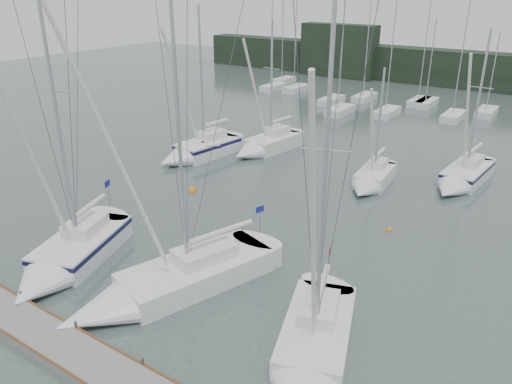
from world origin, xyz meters
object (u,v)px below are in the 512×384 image
sailboat_near_left (65,260)px  sailboat_near_center (154,289)px  sailboat_mid_a (196,151)px  sailboat_mid_c (371,181)px  sailboat_near_right (310,360)px  sailboat_mid_b (263,146)px  buoy_b (389,230)px  buoy_c (193,191)px  sailboat_mid_d (461,179)px

sailboat_near_left → sailboat_near_center: (5.72, 0.70, -0.07)m
sailboat_near_left → sailboat_mid_a: sailboat_near_left is taller
sailboat_near_left → sailboat_mid_c: size_ratio=1.68×
sailboat_near_left → sailboat_near_center: 5.77m
sailboat_near_right → sailboat_mid_a: size_ratio=1.10×
sailboat_near_center → sailboat_mid_b: bearing=128.3°
sailboat_mid_a → buoy_b: 18.89m
sailboat_near_center → buoy_c: sailboat_near_center is taller
sailboat_mid_a → sailboat_mid_b: sailboat_mid_a is taller
sailboat_near_left → sailboat_mid_d: bearing=39.8°
sailboat_near_right → sailboat_near_left: bearing=163.9°
sailboat_mid_a → sailboat_near_right: bearing=-32.0°
sailboat_near_center → sailboat_mid_c: sailboat_near_center is taller
sailboat_near_center → sailboat_near_right: size_ratio=1.16×
sailboat_near_right → sailboat_mid_d: sailboat_near_right is taller
sailboat_mid_d → buoy_b: (-1.83, -9.96, -0.56)m
sailboat_near_right → sailboat_mid_c: bearing=86.7°
buoy_b → sailboat_near_center: bearing=-117.5°
sailboat_mid_c → sailboat_mid_b: bearing=162.9°
sailboat_near_left → sailboat_mid_c: (8.98, 19.80, -0.12)m
buoy_c → sailboat_mid_a: bearing=128.1°
sailboat_near_left → sailboat_mid_a: 18.56m
sailboat_mid_a → sailboat_mid_c: sailboat_mid_a is taller
sailboat_near_center → sailboat_mid_d: (8.70, 23.15, 0.01)m
sailboat_mid_d → buoy_c: 19.89m
sailboat_near_left → sailboat_mid_d: size_ratio=1.30×
sailboat_mid_c → buoy_b: size_ratio=21.62×
sailboat_near_left → sailboat_near_right: sailboat_near_left is taller
sailboat_near_center → sailboat_mid_b: size_ratio=1.41×
sailboat_near_right → buoy_b: bearing=78.3°
sailboat_near_center → buoy_b: bearing=80.9°
buoy_c → sailboat_near_right: bearing=-35.8°
sailboat_mid_b → sailboat_mid_d: 16.54m
sailboat_near_left → buoy_c: 12.02m
buoy_c → sailboat_near_center: bearing=-57.3°
sailboat_near_right → sailboat_mid_b: bearing=108.4°
sailboat_mid_d → buoy_b: sailboat_mid_d is taller
sailboat_mid_c → buoy_b: (3.62, -5.91, -0.50)m
sailboat_near_right → buoy_b: 13.39m
sailboat_mid_b → buoy_b: sailboat_mid_b is taller
buoy_c → sailboat_near_left: bearing=-83.0°
sailboat_mid_a → sailboat_near_left: bearing=-63.2°
sailboat_mid_a → sailboat_mid_c: bearing=16.6°
sailboat_mid_a → buoy_b: (18.51, -3.70, -0.67)m
sailboat_near_center → buoy_b: 14.89m
sailboat_mid_b → buoy_b: bearing=-21.4°
sailboat_near_center → sailboat_mid_d: bearing=87.8°
sailboat_near_left → buoy_b: sailboat_near_left is taller
sailboat_near_right → buoy_b: (-1.59, 13.29, -0.52)m
sailboat_near_right → sailboat_mid_b: size_ratio=1.21×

